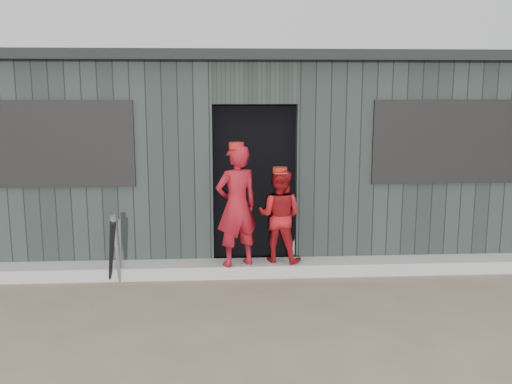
{
  "coord_description": "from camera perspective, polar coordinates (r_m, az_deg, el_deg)",
  "views": [
    {
      "loc": [
        -0.4,
        -4.67,
        2.18
      ],
      "look_at": [
        0.0,
        1.8,
        1.0
      ],
      "focal_mm": 40.0,
      "sensor_mm": 36.0,
      "label": 1
    }
  ],
  "objects": [
    {
      "name": "ground",
      "position": [
        5.17,
        1.28,
        -14.63
      ],
      "size": [
        80.0,
        80.0,
        0.0
      ],
      "primitive_type": "plane",
      "color": "brown",
      "rests_on": "ground"
    },
    {
      "name": "curb",
      "position": [
        6.83,
        -0.01,
        -7.62
      ],
      "size": [
        8.0,
        0.36,
        0.15
      ],
      "primitive_type": "cube",
      "color": "#9D9E98",
      "rests_on": "ground"
    },
    {
      "name": "bat_left",
      "position": [
        6.69,
        -13.51,
        -5.67
      ],
      "size": [
        0.1,
        0.22,
        0.74
      ],
      "primitive_type": "cone",
      "rotation": [
        0.19,
        0.0,
        0.17
      ],
      "color": "gray",
      "rests_on": "ground"
    },
    {
      "name": "bat_mid",
      "position": [
        6.59,
        -13.78,
        -5.59
      ],
      "size": [
        0.09,
        0.23,
        0.82
      ],
      "primitive_type": "cone",
      "rotation": [
        0.2,
        0.0,
        -0.09
      ],
      "color": "gray",
      "rests_on": "ground"
    },
    {
      "name": "bat_right",
      "position": [
        6.6,
        -14.26,
        -5.86
      ],
      "size": [
        0.19,
        0.29,
        0.75
      ],
      "primitive_type": "cone",
      "rotation": [
        0.3,
        0.0,
        0.48
      ],
      "color": "black",
      "rests_on": "ground"
    },
    {
      "name": "player_red_left",
      "position": [
        6.53,
        -1.94,
        -1.4
      ],
      "size": [
        0.61,
        0.52,
        1.41
      ],
      "primitive_type": "imported",
      "rotation": [
        0.0,
        0.0,
        3.56
      ],
      "color": "maroon",
      "rests_on": "curb"
    },
    {
      "name": "player_red_right",
      "position": [
        6.73,
        2.37,
        -2.39
      ],
      "size": [
        0.65,
        0.58,
        1.1
      ],
      "primitive_type": "imported",
      "rotation": [
        0.0,
        0.0,
        2.78
      ],
      "color": "maroon",
      "rests_on": "curb"
    },
    {
      "name": "player_grey_back",
      "position": [
        7.16,
        5.02,
        -1.87
      ],
      "size": [
        0.73,
        0.55,
        1.35
      ],
      "primitive_type": "imported",
      "rotation": [
        0.0,
        0.0,
        2.94
      ],
      "color": "silver",
      "rests_on": "ground"
    },
    {
      "name": "dugout",
      "position": [
        8.23,
        -0.74,
        4.09
      ],
      "size": [
        8.3,
        3.3,
        2.62
      ],
      "color": "black",
      "rests_on": "ground"
    }
  ]
}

